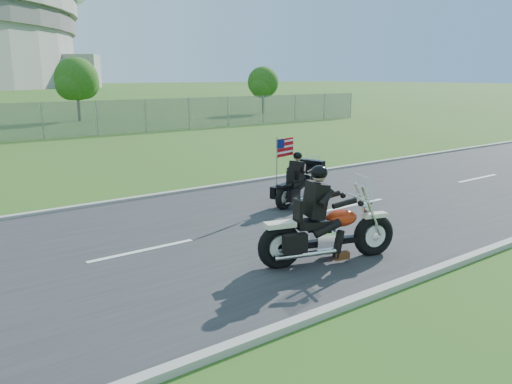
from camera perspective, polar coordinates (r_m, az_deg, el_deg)
ground at (r=11.04m, az=-3.29°, el=-4.83°), size 420.00×420.00×0.00m
road at (r=11.04m, az=-3.29°, el=-4.73°), size 120.00×8.00×0.04m
curb_north at (r=14.48m, az=-12.03°, el=-0.53°), size 120.00×0.18×0.12m
curb_south at (r=8.15m, az=12.70°, el=-11.53°), size 120.00×0.18×0.12m
tree_fence_near at (r=40.61m, az=-19.77°, el=11.83°), size 3.52×3.28×4.75m
tree_fence_far at (r=46.13m, az=0.84°, el=12.25°), size 3.08×2.87×4.20m
motorcycle_lead at (r=9.30m, az=8.03°, el=-4.62°), size 2.73×1.19×1.88m
motorcycle_follow at (r=13.43m, az=5.12°, el=0.64°), size 2.14×0.96×1.82m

